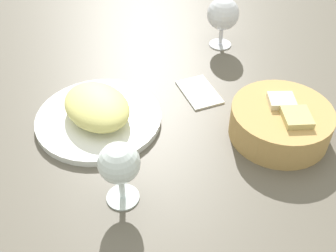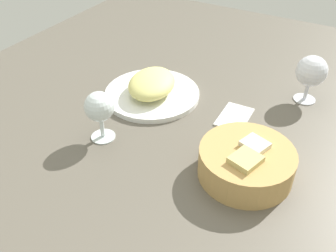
{
  "view_description": "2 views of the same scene",
  "coord_description": "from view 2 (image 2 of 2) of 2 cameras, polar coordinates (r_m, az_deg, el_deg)",
  "views": [
    {
      "loc": [
        68.22,
        -20.54,
        55.72
      ],
      "look_at": [
        16.01,
        -1.45,
        5.49
      ],
      "focal_mm": 43.88,
      "sensor_mm": 36.0,
      "label": 1
    },
    {
      "loc": [
        76.11,
        33.89,
        54.88
      ],
      "look_at": [
        17.97,
        0.77,
        3.89
      ],
      "focal_mm": 39.9,
      "sensor_mm": 36.0,
      "label": 2
    }
  ],
  "objects": [
    {
      "name": "ground_plane",
      "position": [
        1.0,
        4.71,
        3.32
      ],
      "size": [
        140.0,
        140.0,
        2.0
      ],
      "primitive_type": "cube",
      "color": "#5A5449"
    },
    {
      "name": "plate",
      "position": [
        1.01,
        -2.44,
        4.92
      ],
      "size": [
        25.5,
        25.5,
        1.4
      ],
      "primitive_type": "cylinder",
      "color": "white",
      "rests_on": "ground_plane"
    },
    {
      "name": "omelette",
      "position": [
        1.0,
        -2.49,
        6.51
      ],
      "size": [
        18.77,
        15.62,
        5.16
      ],
      "primitive_type": "ellipsoid",
      "rotation": [
        0.0,
        0.0,
        0.25
      ],
      "color": "#DCD578",
      "rests_on": "plate"
    },
    {
      "name": "lettuce_garnish",
      "position": [
        1.06,
        -2.02,
        7.42
      ],
      "size": [
        3.78,
        3.78,
        1.31
      ],
      "primitive_type": "cone",
      "color": "#458D3C",
      "rests_on": "plate"
    },
    {
      "name": "bread_basket",
      "position": [
        0.77,
        11.86,
        -5.52
      ],
      "size": [
        19.35,
        19.35,
        7.63
      ],
      "color": "tan",
      "rests_on": "ground_plane"
    },
    {
      "name": "wine_glass_near",
      "position": [
        0.84,
        -10.42,
        2.64
      ],
      "size": [
        6.82,
        6.82,
        12.05
      ],
      "color": "silver",
      "rests_on": "ground_plane"
    },
    {
      "name": "wine_glass_far",
      "position": [
        1.02,
        21.05,
        7.67
      ],
      "size": [
        7.96,
        7.96,
        12.66
      ],
      "color": "silver",
      "rests_on": "ground_plane"
    },
    {
      "name": "folded_napkin",
      "position": [
        0.95,
        10.13,
        1.47
      ],
      "size": [
        11.23,
        7.36,
        0.8
      ],
      "primitive_type": "cube",
      "rotation": [
        0.0,
        0.0,
        0.03
      ],
      "color": "silver",
      "rests_on": "ground_plane"
    }
  ]
}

